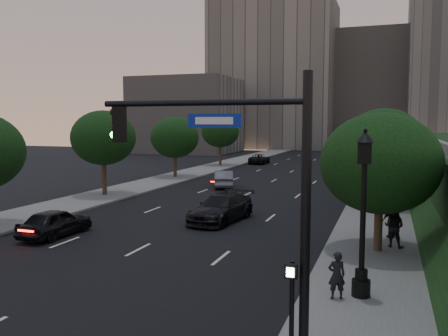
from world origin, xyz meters
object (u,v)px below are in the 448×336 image
at_px(street_lamp, 363,221).
at_px(pedestrian_a, 337,275).
at_px(sedan_near_left, 55,222).
at_px(pedestrian_b, 394,227).
at_px(sedan_near_right, 221,208).
at_px(pedestrian_c, 392,221).
at_px(sedan_mid_left, 224,179).
at_px(sedan_far_right, 332,168).
at_px(traffic_signal_mast, 261,210).
at_px(sedan_far_left, 259,159).

relative_size(street_lamp, pedestrian_a, 3.63).
height_order(street_lamp, sedan_near_left, street_lamp).
bearing_deg(pedestrian_b, sedan_near_right, -1.86).
distance_m(sedan_near_right, pedestrian_c, 9.53).
xyz_separation_m(sedan_mid_left, sedan_far_right, (7.94, 13.79, -0.07)).
xyz_separation_m(traffic_signal_mast, sedan_mid_left, (-10.88, 28.44, -2.92)).
relative_size(pedestrian_a, pedestrian_c, 0.93).
xyz_separation_m(traffic_signal_mast, sedan_far_right, (-2.95, 42.23, -2.99)).
height_order(sedan_near_left, sedan_near_right, sedan_near_right).
bearing_deg(sedan_mid_left, pedestrian_c, 112.76).
bearing_deg(sedan_far_right, pedestrian_a, -87.24).
relative_size(sedan_far_left, pedestrian_c, 2.87).
distance_m(street_lamp, sedan_near_right, 13.30).
relative_size(street_lamp, sedan_near_right, 1.02).
bearing_deg(traffic_signal_mast, pedestrian_a, 70.40).
height_order(traffic_signal_mast, pedestrian_c, traffic_signal_mast).
height_order(sedan_mid_left, pedestrian_a, pedestrian_a).
relative_size(traffic_signal_mast, sedan_near_left, 1.64).
xyz_separation_m(sedan_near_left, sedan_far_left, (-1.00, 43.97, -0.06)).
xyz_separation_m(pedestrian_a, pedestrian_b, (1.80, 7.35, 0.15)).
xyz_separation_m(traffic_signal_mast, sedan_near_right, (-6.24, 14.69, -2.87)).
distance_m(sedan_near_left, sedan_near_right, 9.16).
xyz_separation_m(sedan_far_left, pedestrian_c, (17.16, -39.28, 0.32)).
xyz_separation_m(street_lamp, pedestrian_a, (-0.74, -0.49, -1.71)).
bearing_deg(sedan_near_left, traffic_signal_mast, 149.04).
xyz_separation_m(traffic_signal_mast, pedestrian_c, (3.17, 13.18, -2.69)).
relative_size(traffic_signal_mast, sedan_mid_left, 1.53).
distance_m(sedan_near_right, sedan_far_right, 27.73).
height_order(sedan_far_left, pedestrian_a, pedestrian_a).
bearing_deg(pedestrian_a, sedan_mid_left, -84.43).
bearing_deg(pedestrian_c, sedan_near_right, -30.83).
xyz_separation_m(sedan_far_right, pedestrian_a, (4.40, -38.14, 0.25)).
distance_m(sedan_mid_left, pedestrian_b, 22.12).
xyz_separation_m(traffic_signal_mast, sedan_near_left, (-12.99, 8.49, -2.95)).
bearing_deg(pedestrian_a, street_lamp, -167.92).
bearing_deg(pedestrian_a, sedan_far_left, -93.59).
bearing_deg(sedan_far_left, traffic_signal_mast, 104.01).
bearing_deg(street_lamp, pedestrian_b, 81.16).
bearing_deg(sedan_far_right, pedestrian_b, -82.44).
height_order(traffic_signal_mast, sedan_near_right, traffic_signal_mast).
relative_size(sedan_far_right, pedestrian_b, 2.15).
xyz_separation_m(traffic_signal_mast, pedestrian_a, (1.45, 4.08, -2.75)).
bearing_deg(sedan_near_right, traffic_signal_mast, -59.60).
relative_size(sedan_far_right, pedestrian_a, 2.57).
xyz_separation_m(street_lamp, sedan_far_right, (-5.14, 37.66, -1.96)).
bearing_deg(sedan_far_right, sedan_near_right, -100.64).
xyz_separation_m(sedan_far_right, pedestrian_c, (6.12, -29.05, 0.31)).
distance_m(sedan_mid_left, pedestrian_c, 20.75).
xyz_separation_m(sedan_mid_left, pedestrian_a, (12.33, -24.36, 0.17)).
bearing_deg(traffic_signal_mast, sedan_far_right, 93.99).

